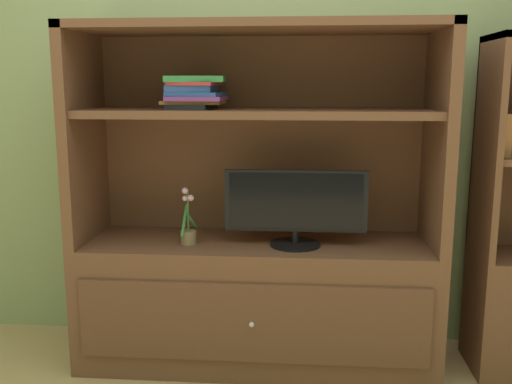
# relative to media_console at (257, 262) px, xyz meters

# --- Properties ---
(painted_rear_wall) EXTENTS (6.00, 0.10, 2.80)m
(painted_rear_wall) POSITION_rel_media_console_xyz_m (0.00, 0.34, 0.90)
(painted_rear_wall) COLOR #8C9E6B
(painted_rear_wall) RESTS_ON ground_plane
(media_console) EXTENTS (1.70, 0.56, 1.62)m
(media_console) POSITION_rel_media_console_xyz_m (0.00, 0.00, 0.00)
(media_console) COLOR brown
(media_console) RESTS_ON ground_plane
(tv_monitor) EXTENTS (0.66, 0.24, 0.36)m
(tv_monitor) POSITION_rel_media_console_xyz_m (0.18, -0.07, 0.30)
(tv_monitor) COLOR black
(tv_monitor) RESTS_ON media_console
(potted_plant) EXTENTS (0.08, 0.13, 0.27)m
(potted_plant) POSITION_rel_media_console_xyz_m (-0.32, -0.08, 0.18)
(potted_plant) COLOR #8C7251
(potted_plant) RESTS_ON media_console
(magazine_stack) EXTENTS (0.29, 0.32, 0.15)m
(magazine_stack) POSITION_rel_media_console_xyz_m (-0.29, -0.01, 0.81)
(magazine_stack) COLOR black
(magazine_stack) RESTS_ON media_console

